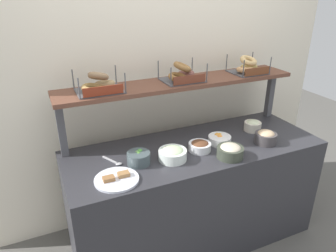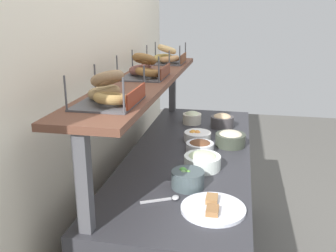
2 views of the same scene
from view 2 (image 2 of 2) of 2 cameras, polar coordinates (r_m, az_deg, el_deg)
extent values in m
cube|color=#F3E8CF|center=(2.25, -10.58, 5.50)|extent=(3.11, 0.06, 2.40)
cube|color=#2D2D33|center=(2.40, 3.18, -13.39)|extent=(1.91, 0.70, 0.85)
cube|color=#4C4C51|center=(1.41, -12.78, -8.54)|extent=(0.05, 0.05, 0.40)
cube|color=#4C4C51|center=(3.04, 0.69, 6.05)|extent=(0.05, 0.05, 0.40)
cube|color=brown|center=(2.15, -3.65, 6.99)|extent=(1.87, 0.32, 0.03)
cylinder|color=#433F40|center=(2.66, 8.30, 0.63)|extent=(0.16, 0.16, 0.08)
ellipsoid|color=tan|center=(2.65, 8.33, 1.33)|extent=(0.13, 0.13, 0.06)
cylinder|color=silver|center=(2.73, 3.71, 1.14)|extent=(0.14, 0.14, 0.07)
ellipsoid|color=beige|center=(2.72, 3.72, 1.76)|extent=(0.11, 0.11, 0.05)
cylinder|color=white|center=(1.97, 5.29, -5.55)|extent=(0.19, 0.19, 0.07)
ellipsoid|color=beige|center=(1.96, 5.31, -4.73)|extent=(0.15, 0.15, 0.05)
cylinder|color=#3A4034|center=(2.31, 9.54, -2.11)|extent=(0.18, 0.18, 0.08)
ellipsoid|color=beige|center=(2.30, 9.58, -1.37)|extent=(0.14, 0.14, 0.05)
cylinder|color=#425054|center=(1.77, 3.06, -8.16)|extent=(0.16, 0.16, 0.08)
sphere|color=#669357|center=(1.76, 2.39, -7.32)|extent=(0.03, 0.03, 0.03)
sphere|color=#4D9C3F|center=(1.78, 2.30, -7.01)|extent=(0.04, 0.04, 0.04)
sphere|color=#549239|center=(1.76, 3.05, -7.30)|extent=(0.03, 0.03, 0.03)
cylinder|color=white|center=(2.38, 4.55, -1.62)|extent=(0.17, 0.17, 0.06)
sphere|color=#F1AC46|center=(2.37, 4.60, -1.15)|extent=(0.03, 0.03, 0.03)
sphere|color=#EF9D3D|center=(2.37, 3.75, -1.13)|extent=(0.04, 0.04, 0.04)
sphere|color=#F99B43|center=(2.37, 4.50, -1.15)|extent=(0.04, 0.04, 0.04)
sphere|color=gold|center=(2.39, 3.88, -0.99)|extent=(0.04, 0.04, 0.04)
cylinder|color=white|center=(2.19, 4.90, -3.35)|extent=(0.16, 0.16, 0.06)
ellipsoid|color=brown|center=(2.18, 4.91, -2.75)|extent=(0.13, 0.13, 0.04)
cylinder|color=white|center=(1.61, 6.94, -12.49)|extent=(0.27, 0.27, 0.01)
cube|color=olive|center=(1.55, 6.83, -12.74)|extent=(0.07, 0.05, 0.02)
cube|color=#9B6E41|center=(1.64, 6.75, -11.04)|extent=(0.07, 0.05, 0.02)
cube|color=#B7B7BC|center=(1.66, -1.89, -11.39)|extent=(0.07, 0.13, 0.01)
ellipsoid|color=#B7B7BC|center=(1.68, 1.15, -10.93)|extent=(0.04, 0.03, 0.01)
cube|color=#4C4C51|center=(1.57, -9.09, 3.54)|extent=(0.31, 0.24, 0.01)
cylinder|color=#4C4C51|center=(1.38, -6.83, 4.52)|extent=(0.01, 0.01, 0.14)
cylinder|color=#4C4C51|center=(1.66, -3.68, 6.83)|extent=(0.01, 0.01, 0.14)
cylinder|color=#4C4C51|center=(1.46, -15.46, 4.78)|extent=(0.01, 0.01, 0.14)
cylinder|color=#4C4C51|center=(1.73, -11.12, 6.99)|extent=(0.01, 0.01, 0.14)
cube|color=maroon|center=(1.52, -4.90, 4.68)|extent=(0.26, 0.01, 0.06)
torus|color=#A07D45|center=(1.50, -8.78, 4.24)|extent=(0.20, 0.19, 0.06)
torus|color=#A08257|center=(1.62, -9.80, 5.13)|extent=(0.17, 0.17, 0.06)
torus|color=#967553|center=(1.55, -9.28, 7.23)|extent=(0.20, 0.20, 0.09)
cube|color=#4C4C51|center=(2.16, -3.58, 7.55)|extent=(0.30, 0.24, 0.01)
cylinder|color=#4C4C51|center=(1.98, -1.42, 8.62)|extent=(0.01, 0.01, 0.14)
cylinder|color=#4C4C51|center=(2.26, 0.19, 9.75)|extent=(0.01, 0.01, 0.14)
cylinder|color=#4C4C51|center=(2.04, -7.81, 8.74)|extent=(0.01, 0.01, 0.14)
cylinder|color=#4C4C51|center=(2.32, -5.49, 9.85)|extent=(0.01, 0.01, 0.14)
cube|color=brown|center=(2.12, -0.43, 8.42)|extent=(0.26, 0.01, 0.06)
torus|color=brown|center=(2.09, -3.16, 8.25)|extent=(0.20, 0.20, 0.06)
torus|color=brown|center=(2.20, -4.21, 8.62)|extent=(0.20, 0.20, 0.06)
torus|color=olive|center=(2.14, -3.63, 10.23)|extent=(0.18, 0.18, 0.09)
cube|color=#4C4C51|center=(2.73, -0.17, 9.69)|extent=(0.27, 0.24, 0.01)
cylinder|color=#4C4C51|center=(2.57, 1.81, 10.68)|extent=(0.01, 0.01, 0.14)
cylinder|color=#4C4C51|center=(2.83, 2.69, 11.30)|extent=(0.01, 0.01, 0.14)
cylinder|color=#4C4C51|center=(2.62, -3.25, 10.79)|extent=(0.01, 0.01, 0.14)
cylinder|color=#4C4C51|center=(2.87, -1.95, 11.40)|extent=(0.01, 0.01, 0.14)
cube|color=brown|center=(2.70, 2.37, 10.37)|extent=(0.23, 0.01, 0.06)
torus|color=tan|center=(2.67, 0.27, 10.25)|extent=(0.19, 0.19, 0.06)
torus|color=tan|center=(2.77, -0.75, 10.44)|extent=(0.17, 0.17, 0.05)
torus|color=tan|center=(2.71, -0.17, 11.71)|extent=(0.18, 0.18, 0.08)
camera|label=1|loc=(1.85, 71.00, 15.04)|focal=33.71mm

